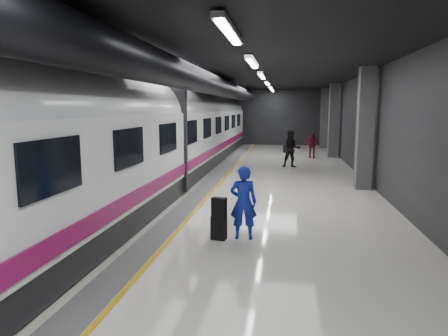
{
  "coord_description": "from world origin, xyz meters",
  "views": [
    {
      "loc": [
        1.64,
        -13.42,
        3.01
      ],
      "look_at": [
        -0.02,
        -2.6,
        1.37
      ],
      "focal_mm": 32.0,
      "sensor_mm": 36.0,
      "label": 1
    }
  ],
  "objects": [
    {
      "name": "ground",
      "position": [
        0.0,
        0.0,
        0.0
      ],
      "size": [
        40.0,
        40.0,
        0.0
      ],
      "primitive_type": "plane",
      "color": "silver",
      "rests_on": "ground"
    },
    {
      "name": "platform_hall",
      "position": [
        -0.29,
        0.96,
        3.54
      ],
      "size": [
        10.02,
        40.02,
        4.51
      ],
      "color": "black",
      "rests_on": "ground"
    },
    {
      "name": "train",
      "position": [
        -3.25,
        -0.0,
        2.07
      ],
      "size": [
        3.05,
        38.0,
        4.05
      ],
      "color": "black",
      "rests_on": "ground"
    },
    {
      "name": "traveler_main",
      "position": [
        0.72,
        -4.49,
        0.86
      ],
      "size": [
        0.67,
        0.47,
        1.72
      ],
      "primitive_type": "imported",
      "rotation": [
        0.0,
        0.0,
        3.24
      ],
      "color": "#1B1CD0",
      "rests_on": "ground"
    },
    {
      "name": "suitcase_main",
      "position": [
        0.17,
        -4.63,
        0.28
      ],
      "size": [
        0.38,
        0.28,
        0.55
      ],
      "primitive_type": "cube",
      "rotation": [
        0.0,
        0.0,
        -0.21
      ],
      "color": "black",
      "rests_on": "ground"
    },
    {
      "name": "shoulder_bag",
      "position": [
        0.18,
        -4.65,
        0.77
      ],
      "size": [
        0.37,
        0.26,
        0.44
      ],
      "primitive_type": "cube",
      "rotation": [
        0.0,
        0.0,
        -0.28
      ],
      "color": "black",
      "rests_on": "suitcase_main"
    },
    {
      "name": "traveler_far_a",
      "position": [
        1.97,
        7.2,
        0.95
      ],
      "size": [
        0.97,
        0.79,
        1.9
      ],
      "primitive_type": "imported",
      "rotation": [
        0.0,
        0.0,
        0.07
      ],
      "color": "black",
      "rests_on": "ground"
    },
    {
      "name": "traveler_far_b",
      "position": [
        3.28,
        11.44,
        0.81
      ],
      "size": [
        0.95,
        0.4,
        1.63
      ],
      "primitive_type": "imported",
      "rotation": [
        0.0,
        0.0,
        0.0
      ],
      "color": "maroon",
      "rests_on": "ground"
    },
    {
      "name": "suitcase_far",
      "position": [
        1.72,
        14.04,
        0.26
      ],
      "size": [
        0.42,
        0.35,
        0.52
      ],
      "primitive_type": "cube",
      "rotation": [
        0.0,
        0.0,
        -0.42
      ],
      "color": "black",
      "rests_on": "ground"
    }
  ]
}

